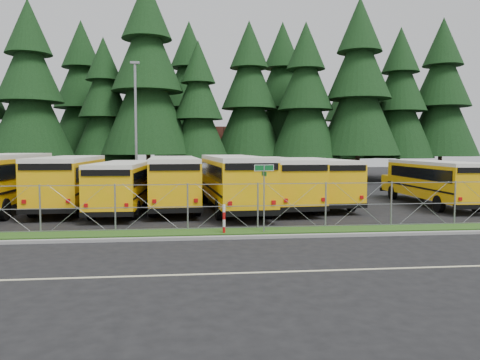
# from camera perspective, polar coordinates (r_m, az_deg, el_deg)

# --- Properties ---
(ground) EXTENTS (120.00, 120.00, 0.00)m
(ground) POSITION_cam_1_polar(r_m,az_deg,el_deg) (21.42, 4.44, -5.44)
(ground) COLOR black
(ground) RESTS_ON ground
(curb) EXTENTS (50.00, 0.25, 0.12)m
(curb) POSITION_cam_1_polar(r_m,az_deg,el_deg) (18.42, 6.26, -6.82)
(curb) COLOR gray
(curb) RESTS_ON ground
(grass_verge) EXTENTS (50.00, 1.40, 0.06)m
(grass_verge) POSITION_cam_1_polar(r_m,az_deg,el_deg) (19.77, 5.37, -6.16)
(grass_verge) COLOR #214513
(grass_verge) RESTS_ON ground
(road_lane_line) EXTENTS (50.00, 0.12, 0.01)m
(road_lane_line) POSITION_cam_1_polar(r_m,az_deg,el_deg) (13.81, 10.79, -10.77)
(road_lane_line) COLOR beige
(road_lane_line) RESTS_ON ground
(chainlink_fence) EXTENTS (44.00, 0.10, 2.00)m
(chainlink_fence) POSITION_cam_1_polar(r_m,az_deg,el_deg) (20.31, 4.98, -3.12)
(chainlink_fence) COLOR gray
(chainlink_fence) RESTS_ON ground
(brick_building) EXTENTS (22.00, 10.00, 6.00)m
(brick_building) POSITION_cam_1_polar(r_m,az_deg,el_deg) (61.57, 2.94, 3.52)
(brick_building) COLOR brown
(brick_building) RESTS_ON ground
(bus_0) EXTENTS (2.90, 12.02, 3.15)m
(bus_0) POSITION_cam_1_polar(r_m,az_deg,el_deg) (28.68, -26.90, -0.31)
(bus_0) COLOR #EBB207
(bus_0) RESTS_ON ground
(bus_1) EXTENTS (2.99, 11.45, 2.98)m
(bus_1) POSITION_cam_1_polar(r_m,az_deg,el_deg) (28.43, -19.92, -0.31)
(bus_1) COLOR #EBB207
(bus_1) RESTS_ON ground
(bus_2) EXTENTS (2.75, 10.42, 2.71)m
(bus_2) POSITION_cam_1_polar(r_m,az_deg,el_deg) (26.36, -13.98, -0.80)
(bus_2) COLOR #EBB207
(bus_2) RESTS_ON ground
(bus_3) EXTENTS (3.16, 11.36, 2.95)m
(bus_3) POSITION_cam_1_polar(r_m,az_deg,el_deg) (27.20, -8.12, -0.33)
(bus_3) COLOR #EBB207
(bus_3) RESTS_ON ground
(bus_4) EXTENTS (3.47, 11.73, 3.03)m
(bus_4) POSITION_cam_1_polar(r_m,az_deg,el_deg) (25.99, -0.89, -0.40)
(bus_4) COLOR #EBB207
(bus_4) RESTS_ON ground
(bus_5) EXTENTS (3.59, 11.22, 2.89)m
(bus_5) POSITION_cam_1_polar(r_m,az_deg,el_deg) (27.41, 4.37, -0.33)
(bus_5) COLOR #EBB207
(bus_5) RESTS_ON ground
(bus_6) EXTENTS (2.96, 10.84, 2.82)m
(bus_6) POSITION_cam_1_polar(r_m,az_deg,el_deg) (28.95, 9.08, -0.21)
(bus_6) COLOR #EBB207
(bus_6) RESTS_ON ground
(bus_east) EXTENTS (2.83, 10.38, 2.70)m
(bus_east) POSITION_cam_1_polar(r_m,az_deg,el_deg) (30.52, 22.37, -0.36)
(bus_east) COLOR #EBB207
(bus_east) RESTS_ON ground
(street_sign) EXTENTS (0.83, 0.55, 2.81)m
(street_sign) POSITION_cam_1_polar(r_m,az_deg,el_deg) (19.09, 2.95, -0.44)
(street_sign) COLOR gray
(street_sign) RESTS_ON ground
(striped_bollard) EXTENTS (0.11, 0.11, 1.20)m
(striped_bollard) POSITION_cam_1_polar(r_m,az_deg,el_deg) (18.97, -1.96, -4.83)
(striped_bollard) COLOR #B20C0C
(striped_bollard) RESTS_ON ground
(light_standard) EXTENTS (0.70, 0.35, 10.14)m
(light_standard) POSITION_cam_1_polar(r_m,az_deg,el_deg) (37.64, -12.58, 6.94)
(light_standard) COLOR gray
(light_standard) RESTS_ON ground
(conifer_1) EXTENTS (7.64, 7.64, 16.89)m
(conifer_1) POSITION_cam_1_polar(r_m,az_deg,el_deg) (47.20, -24.23, 9.65)
(conifer_1) COLOR black
(conifer_1) RESTS_ON ground
(conifer_2) EXTENTS (6.43, 6.43, 14.23)m
(conifer_2) POSITION_cam_1_polar(r_m,az_deg,el_deg) (48.10, -16.20, 8.14)
(conifer_2) COLOR black
(conifer_2) RESTS_ON ground
(conifer_3) EXTENTS (8.78, 8.78, 19.42)m
(conifer_3) POSITION_cam_1_polar(r_m,az_deg,el_deg) (46.10, -11.22, 11.65)
(conifer_3) COLOR black
(conifer_3) RESTS_ON ground
(conifer_4) EXTENTS (6.21, 6.21, 13.73)m
(conifer_4) POSITION_cam_1_polar(r_m,az_deg,el_deg) (45.63, -5.10, 8.20)
(conifer_4) COLOR black
(conifer_4) RESTS_ON ground
(conifer_5) EXTENTS (7.53, 7.53, 16.65)m
(conifer_5) POSITION_cam_1_polar(r_m,az_deg,el_deg) (49.56, 1.11, 9.57)
(conifer_5) COLOR black
(conifer_5) RESTS_ON ground
(conifer_6) EXTENTS (7.28, 7.28, 16.10)m
(conifer_6) POSITION_cam_1_polar(r_m,az_deg,el_deg) (48.29, 7.97, 9.35)
(conifer_6) COLOR black
(conifer_6) RESTS_ON ground
(conifer_7) EXTENTS (8.37, 8.37, 18.52)m
(conifer_7) POSITION_cam_1_polar(r_m,az_deg,el_deg) (49.51, 14.28, 10.55)
(conifer_7) COLOR black
(conifer_7) RESTS_ON ground
(conifer_8) EXTENTS (7.33, 7.33, 16.21)m
(conifer_8) POSITION_cam_1_polar(r_m,az_deg,el_deg) (53.21, 18.89, 8.74)
(conifer_8) COLOR black
(conifer_8) RESTS_ON ground
(conifer_9) EXTENTS (7.91, 7.91, 17.50)m
(conifer_9) POSITION_cam_1_polar(r_m,az_deg,el_deg) (56.04, 23.38, 9.04)
(conifer_9) COLOR black
(conifer_9) RESTS_ON ground
(conifer_10) EXTENTS (7.68, 7.68, 16.97)m
(conifer_10) POSITION_cam_1_polar(r_m,az_deg,el_deg) (53.38, -18.66, 9.14)
(conifer_10) COLOR black
(conifer_10) RESTS_ON ground
(conifer_11) EXTENTS (7.91, 7.91, 17.48)m
(conifer_11) POSITION_cam_1_polar(r_m,az_deg,el_deg) (53.27, -6.18, 9.61)
(conifer_11) COLOR black
(conifer_11) RESTS_ON ground
(conifer_12) EXTENTS (7.90, 7.90, 17.47)m
(conifer_12) POSITION_cam_1_polar(r_m,az_deg,el_deg) (53.46, 5.17, 9.59)
(conifer_12) COLOR black
(conifer_12) RESTS_ON ground
(conifer_13) EXTENTS (6.73, 6.73, 14.89)m
(conifer_13) POSITION_cam_1_polar(r_m,az_deg,el_deg) (58.64, 12.82, 7.75)
(conifer_13) COLOR black
(conifer_13) RESTS_ON ground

